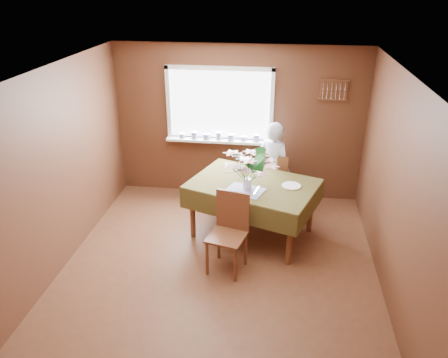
# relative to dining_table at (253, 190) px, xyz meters

# --- Properties ---
(floor) EXTENTS (4.50, 4.50, 0.00)m
(floor) POSITION_rel_dining_table_xyz_m (-0.35, -0.96, -0.72)
(floor) COLOR #59311E
(floor) RESTS_ON ground
(ceiling) EXTENTS (4.50, 4.50, 0.00)m
(ceiling) POSITION_rel_dining_table_xyz_m (-0.35, -0.96, 1.78)
(ceiling) COLOR white
(ceiling) RESTS_ON wall_back
(wall_back) EXTENTS (4.00, 0.00, 4.00)m
(wall_back) POSITION_rel_dining_table_xyz_m (-0.35, 1.29, 0.53)
(wall_back) COLOR brown
(wall_back) RESTS_ON floor
(wall_front) EXTENTS (4.00, 0.00, 4.00)m
(wall_front) POSITION_rel_dining_table_xyz_m (-0.35, -3.21, 0.53)
(wall_front) COLOR brown
(wall_front) RESTS_ON floor
(wall_left) EXTENTS (0.00, 4.50, 4.50)m
(wall_left) POSITION_rel_dining_table_xyz_m (-2.35, -0.96, 0.53)
(wall_left) COLOR brown
(wall_left) RESTS_ON floor
(wall_right) EXTENTS (0.00, 4.50, 4.50)m
(wall_right) POSITION_rel_dining_table_xyz_m (1.65, -0.96, 0.53)
(wall_right) COLOR brown
(wall_right) RESTS_ON floor
(window_assembly) EXTENTS (1.72, 0.20, 1.22)m
(window_assembly) POSITION_rel_dining_table_xyz_m (-0.65, 1.24, 0.62)
(window_assembly) COLOR white
(window_assembly) RESTS_ON wall_back
(spoon_rack) EXTENTS (0.44, 0.05, 0.33)m
(spoon_rack) POSITION_rel_dining_table_xyz_m (1.10, 1.26, 1.13)
(spoon_rack) COLOR brown
(spoon_rack) RESTS_ON wall_back
(dining_table) EXTENTS (1.98, 1.65, 0.83)m
(dining_table) POSITION_rel_dining_table_xyz_m (0.00, 0.00, 0.00)
(dining_table) COLOR brown
(dining_table) RESTS_ON floor
(chair_far) EXTENTS (0.54, 0.54, 0.98)m
(chair_far) POSITION_rel_dining_table_xyz_m (0.32, 0.77, -0.18)
(chair_far) COLOR brown
(chair_far) RESTS_ON floor
(chair_near) EXTENTS (0.53, 0.53, 1.02)m
(chair_near) POSITION_rel_dining_table_xyz_m (-0.23, -0.80, -0.17)
(chair_near) COLOR brown
(chair_near) RESTS_ON floor
(seated_woman) EXTENTS (0.65, 0.58, 1.48)m
(seated_woman) POSITION_rel_dining_table_xyz_m (0.26, 0.73, 0.02)
(seated_woman) COLOR white
(seated_woman) RESTS_ON floor
(flower_bouquet) EXTENTS (0.59, 0.59, 0.50)m
(flower_bouquet) POSITION_rel_dining_table_xyz_m (-0.07, -0.18, 0.43)
(flower_bouquet) COLOR white
(flower_bouquet) RESTS_ON dining_table
(side_plate) EXTENTS (0.32, 0.32, 0.01)m
(side_plate) POSITION_rel_dining_table_xyz_m (0.52, -0.03, 0.11)
(side_plate) COLOR white
(side_plate) RESTS_ON dining_table
(table_knife) EXTENTS (0.07, 0.24, 0.00)m
(table_knife) POSITION_rel_dining_table_xyz_m (0.06, -0.23, 0.11)
(table_knife) COLOR silver
(table_knife) RESTS_ON dining_table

